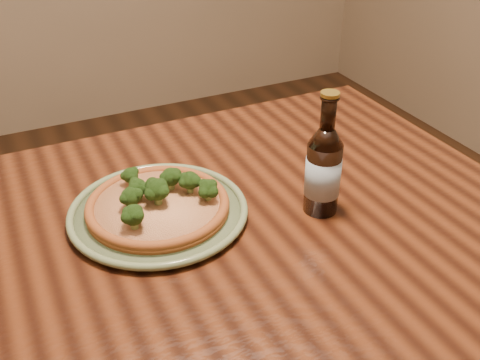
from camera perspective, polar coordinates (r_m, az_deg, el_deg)
name	(u,v)px	position (r m, az deg, el deg)	size (l,w,h in m)	color
table	(102,310)	(0.99, -13.84, -12.71)	(1.60, 0.90, 0.75)	#46200F
plate	(158,212)	(1.02, -8.29, -3.20)	(0.32, 0.32, 0.02)	#687A54
pizza	(158,204)	(1.01, -8.35, -2.39)	(0.26, 0.26, 0.07)	brown
beer_bottle	(323,169)	(0.99, 8.46, 1.10)	(0.06, 0.06, 0.23)	black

